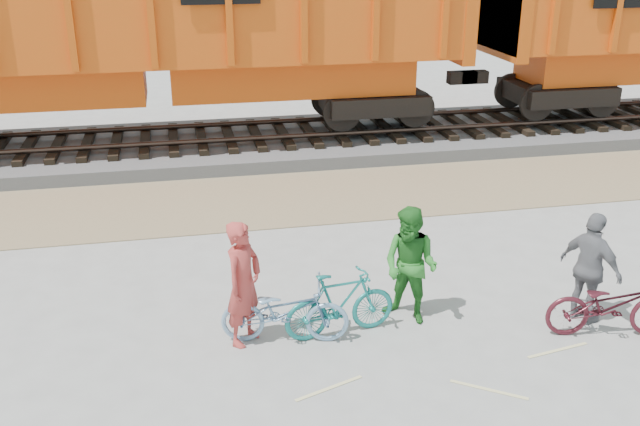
# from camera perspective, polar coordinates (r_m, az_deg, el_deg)

# --- Properties ---
(ground) EXTENTS (120.00, 120.00, 0.00)m
(ground) POSITION_cam_1_polar(r_m,az_deg,el_deg) (9.35, 5.76, -10.28)
(ground) COLOR #9E9E99
(ground) RESTS_ON ground
(gravel_strip) EXTENTS (120.00, 3.00, 0.02)m
(gravel_strip) POSITION_cam_1_polar(r_m,az_deg,el_deg) (14.16, -0.77, 1.35)
(gravel_strip) COLOR #9C8161
(gravel_strip) RESTS_ON ground
(ballast_bed) EXTENTS (120.00, 4.00, 0.30)m
(ballast_bed) POSITION_cam_1_polar(r_m,az_deg,el_deg) (17.40, -2.98, 5.71)
(ballast_bed) COLOR slate
(ballast_bed) RESTS_ON ground
(track) EXTENTS (120.00, 2.60, 0.24)m
(track) POSITION_cam_1_polar(r_m,az_deg,el_deg) (17.31, -3.00, 6.74)
(track) COLOR black
(track) RESTS_ON ballast_bed
(hopper_car_center) EXTENTS (14.00, 3.13, 4.65)m
(hopper_car_center) POSITION_cam_1_polar(r_m,az_deg,el_deg) (16.65, -13.21, 14.51)
(hopper_car_center) COLOR black
(hopper_car_center) RESTS_ON track
(bicycle_blue) EXTENTS (1.71, 0.88, 0.86)m
(bicycle_blue) POSITION_cam_1_polar(r_m,az_deg,el_deg) (9.15, -2.83, -7.85)
(bicycle_blue) COLOR #759CBF
(bicycle_blue) RESTS_ON ground
(bicycle_teal) EXTENTS (1.55, 0.64, 0.90)m
(bicycle_teal) POSITION_cam_1_polar(r_m,az_deg,el_deg) (9.26, 1.61, -7.28)
(bicycle_teal) COLOR #187672
(bicycle_teal) RESTS_ON ground
(bicycle_maroon) EXTENTS (1.74, 0.90, 0.87)m
(bicycle_maroon) POSITION_cam_1_polar(r_m,az_deg,el_deg) (9.99, 22.24, -6.82)
(bicycle_maroon) COLOR #44141D
(bicycle_maroon) RESTS_ON ground
(person_solo) EXTENTS (0.69, 0.71, 1.65)m
(person_solo) POSITION_cam_1_polar(r_m,az_deg,el_deg) (9.00, -6.14, -5.62)
(person_solo) COLOR #AC3733
(person_solo) RESTS_ON ground
(person_man) EXTENTS (0.98, 0.99, 1.61)m
(person_man) POSITION_cam_1_polar(r_m,az_deg,el_deg) (9.52, 7.24, -4.20)
(person_man) COLOR #257125
(person_man) RESTS_ON ground
(person_woman) EXTENTS (0.71, 0.99, 1.55)m
(person_woman) POSITION_cam_1_polar(r_m,az_deg,el_deg) (10.09, 20.82, -4.17)
(person_woman) COLOR slate
(person_woman) RESTS_ON ground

